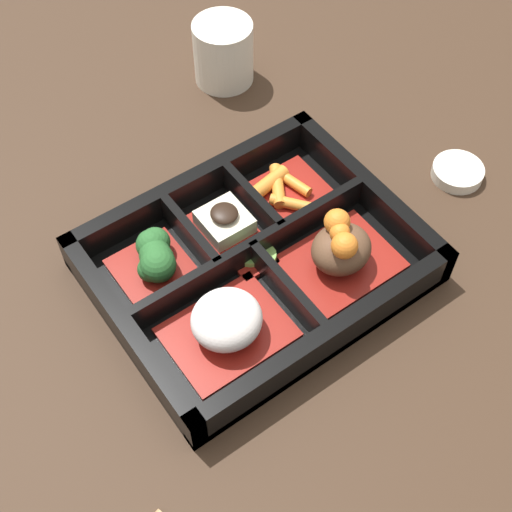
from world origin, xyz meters
TOP-DOWN VIEW (x-y plane):
  - ground_plane at (0.00, 0.00)m, footprint 3.00×3.00m
  - bento_base at (0.00, 0.00)m, footprint 0.27×0.22m
  - bento_rim at (0.00, -0.00)m, footprint 0.27×0.22m
  - bowl_stew at (-0.06, 0.04)m, footprint 0.10×0.08m
  - bowl_rice at (0.06, 0.04)m, footprint 0.10×0.08m
  - bowl_carrots at (-0.07, -0.05)m, footprint 0.07×0.07m
  - bowl_tofu at (0.00, -0.05)m, footprint 0.05×0.07m
  - bowl_greens at (0.07, -0.05)m, footprint 0.06×0.07m
  - bowl_pickles at (-0.01, -0.01)m, footprint 0.04×0.04m
  - tea_cup at (-0.12, -0.23)m, footprint 0.06×0.06m
  - sauce_dish at (-0.23, 0.02)m, footprint 0.05×0.05m

SIDE VIEW (x-z plane):
  - ground_plane at x=0.00m, z-range 0.00..0.00m
  - bento_base at x=0.00m, z-range 0.00..0.01m
  - sauce_dish at x=-0.23m, z-range 0.00..0.01m
  - bowl_pickles at x=-0.01m, z-range 0.01..0.02m
  - bowl_carrots at x=-0.07m, z-range 0.01..0.03m
  - bento_rim at x=0.00m, z-range 0.00..0.04m
  - bowl_tofu at x=0.00m, z-range 0.01..0.04m
  - bowl_greens at x=0.07m, z-range 0.01..0.05m
  - bowl_rice at x=0.06m, z-range 0.01..0.05m
  - bowl_stew at x=-0.06m, z-range 0.00..0.06m
  - tea_cup at x=-0.12m, z-range 0.00..0.07m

